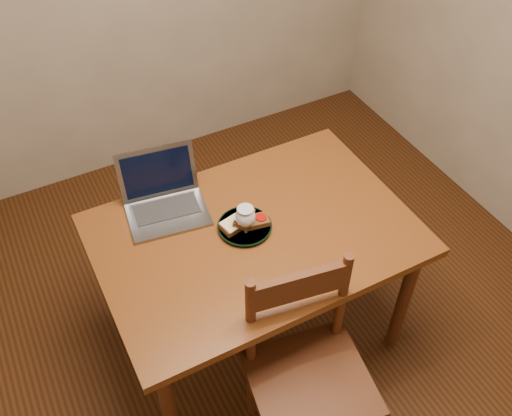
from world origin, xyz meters
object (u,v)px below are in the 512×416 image
table (255,245)px  milk_glass (246,222)px  plate (245,227)px  chair (309,369)px  laptop (163,194)px

table → milk_glass: milk_glass is taller
table → plate: size_ratio=5.75×
table → plate: (-0.03, 0.04, 0.10)m
table → chair: bearing=-95.8°
milk_glass → laptop: bearing=125.8°
milk_glass → laptop: 0.40m
milk_glass → plate: bearing=69.6°
plate → table: bearing=-51.4°
chair → laptop: 0.93m
chair → plate: chair is taller
table → plate: plate is taller
table → laptop: laptop is taller
plate → laptop: bearing=130.7°
plate → milk_glass: size_ratio=1.43×
laptop → milk_glass: bearing=-45.9°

